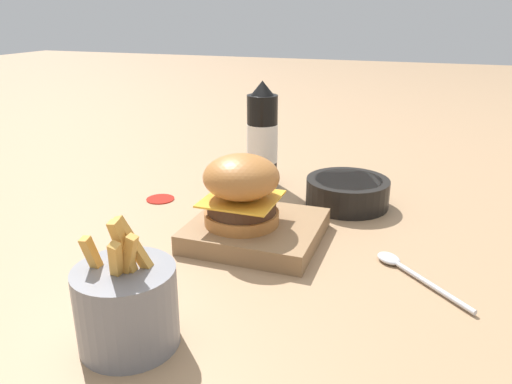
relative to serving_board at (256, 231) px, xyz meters
The scene contains 8 objects.
ground_plane 0.05m from the serving_board, 12.60° to the right, with size 6.00×6.00×0.00m, color #9E7A56.
serving_board is the anchor object (origin of this frame).
burger 0.08m from the serving_board, 31.41° to the left, with size 0.12×0.12×0.11m.
ketchup_bottle 0.28m from the serving_board, 73.21° to the right, with size 0.06×0.06×0.22m.
fries_basket 0.30m from the serving_board, 81.66° to the left, with size 0.11×0.11×0.15m.
side_bowl 0.23m from the serving_board, 119.40° to the right, with size 0.15×0.15×0.05m.
spoon 0.23m from the serving_board, behind, with size 0.14×0.13×0.01m.
ketchup_puddle 0.26m from the serving_board, 24.24° to the right, with size 0.05×0.05×0.00m.
Camera 1 is at (-0.29, 0.69, 0.35)m, focal length 35.00 mm.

